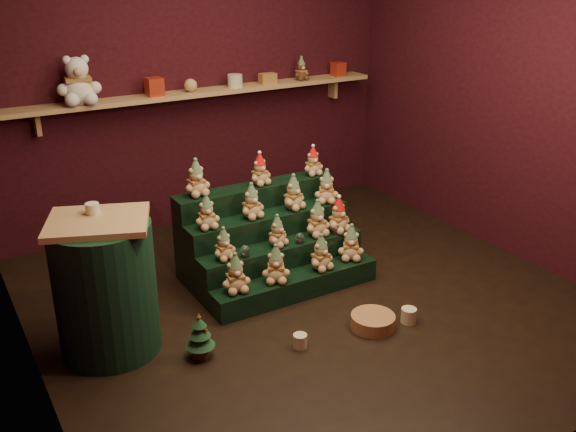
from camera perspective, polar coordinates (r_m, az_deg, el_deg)
ground at (r=5.02m, az=2.09°, el=-7.49°), size 4.00×4.00×0.00m
back_wall at (r=6.27m, az=-8.14°, el=12.02°), size 4.00×0.10×2.80m
front_wall at (r=3.07m, az=23.66°, el=-0.38°), size 4.00×0.10×2.80m
right_wall at (r=5.85m, az=19.73°, el=10.23°), size 0.10×4.00×2.80m
back_shelf at (r=6.13m, az=-7.42°, el=10.82°), size 3.60×0.26×0.24m
riser_tier_front at (r=5.04m, az=0.74°, el=-6.18°), size 1.40×0.22×0.18m
riser_tier_midfront at (r=5.16m, az=-0.53°, el=-4.31°), size 1.40×0.22×0.36m
riser_tier_midback at (r=5.30m, az=-1.74°, el=-2.52°), size 1.40×0.22×0.54m
riser_tier_back at (r=5.44m, az=-2.88°, el=-0.83°), size 1.40×0.22×0.72m
teddy_0 at (r=4.71m, az=-4.69°, el=-5.07°), size 0.24×0.22×0.30m
teddy_1 at (r=4.84m, az=-1.08°, el=-4.27°), size 0.28×0.27×0.30m
teddy_2 at (r=5.03m, az=2.95°, el=-3.25°), size 0.24×0.22×0.29m
teddy_3 at (r=5.21m, az=5.62°, el=-2.36°), size 0.28×0.27×0.29m
teddy_4 at (r=4.81m, az=-5.74°, el=-2.48°), size 0.20×0.18×0.25m
teddy_5 at (r=5.01m, az=-0.97°, el=-1.32°), size 0.23×0.23×0.25m
teddy_6 at (r=5.19m, az=2.61°, el=-0.21°), size 0.21×0.19×0.30m
teddy_7 at (r=5.28m, az=4.51°, el=0.10°), size 0.25×0.23×0.29m
teddy_8 at (r=4.91m, az=-7.24°, el=0.37°), size 0.20×0.19×0.27m
teddy_9 at (r=5.07m, az=-3.26°, el=1.33°), size 0.23×0.21×0.28m
teddy_10 at (r=5.24m, az=0.48°, el=2.12°), size 0.26×0.25×0.29m
teddy_11 at (r=5.40m, az=3.44°, el=2.64°), size 0.26×0.26×0.28m
teddy_12 at (r=5.07m, az=-8.15°, el=3.37°), size 0.22×0.20×0.29m
teddy_13 at (r=5.28m, az=-2.52°, el=4.17°), size 0.22×0.20×0.26m
teddy_14 at (r=5.52m, az=2.23°, el=4.91°), size 0.18×0.17×0.25m
snow_globe_a at (r=4.86m, az=-3.83°, el=-3.13°), size 0.07×0.07×0.09m
snow_globe_b at (r=5.08m, az=1.05°, el=-1.96°), size 0.07×0.07×0.09m
snow_globe_c at (r=5.25m, az=4.24°, el=-1.15°), size 0.07×0.07×0.09m
side_table at (r=4.39m, az=-15.92°, el=-6.06°), size 0.77×0.71×0.95m
table_ornament at (r=4.27m, az=-17.00°, el=0.64°), size 0.09×0.09×0.07m
mini_christmas_tree at (r=4.32m, az=-7.84°, el=-10.51°), size 0.20×0.20×0.33m
mug_left at (r=4.44m, az=1.08°, el=-11.04°), size 0.10×0.10×0.10m
mug_right at (r=4.79m, az=10.67°, el=-8.68°), size 0.11×0.11×0.11m
wicker_basket at (r=4.69m, az=7.55°, el=-9.27°), size 0.39×0.39×0.10m
white_bear at (r=5.70m, az=-18.23°, el=11.92°), size 0.40×0.37×0.51m
brown_bear at (r=6.56m, az=1.19°, el=12.95°), size 0.16×0.15×0.23m
gift_tin_red_a at (r=5.92m, az=-11.79°, el=11.18°), size 0.14×0.14×0.16m
gift_tin_cream at (r=6.22m, az=-4.73°, el=11.89°), size 0.14×0.14×0.12m
gift_tin_red_b at (r=6.82m, az=4.49°, el=12.89°), size 0.12×0.12×0.14m
shelf_plush_ball at (r=6.04m, az=-8.66°, el=11.41°), size 0.12×0.12×0.12m
scarf_gift_box at (r=6.39m, az=-1.82°, el=12.12°), size 0.16×0.10×0.10m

